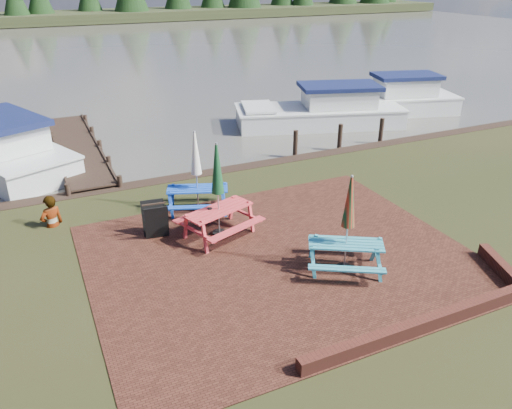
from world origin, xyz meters
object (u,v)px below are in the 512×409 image
Objects in this scene: chalkboard at (155,220)px; jetty at (78,148)px; picnic_table_blue at (197,184)px; boat_far at (392,101)px; picnic_table_teal at (346,239)px; person at (47,197)px; picnic_table_red at (218,205)px; boat_near at (323,112)px.

chalkboard is 8.07m from jetty.
boat_far is at bearing 49.64° from picnic_table_blue.
picnic_table_teal is 1.34× the size of person.
picnic_table_red reaches higher than jetty.
jetty is 6.40m from person.
boat_far is 17.58m from person.
picnic_table_blue is at bearing 145.62° from boat_near.
picnic_table_blue is 2.47× the size of chalkboard.
jetty is 15.05m from boat_far.
boat_far reaches higher than chalkboard.
jetty is 10.79m from boat_near.
picnic_table_blue reaches higher than jetty.
picnic_table_red is at bearing 152.04° from boat_near.
boat_near is at bearing 25.19° from picnic_table_red.
picnic_table_blue is at bearing 145.63° from picnic_table_teal.
picnic_table_teal is at bearing 152.69° from boat_far.
jetty is (-4.62, 11.39, -0.71)m from picnic_table_teal.
picnic_table_blue is (-0.03, 1.64, -0.05)m from picnic_table_red.
picnic_table_teal is 12.58m from boat_near.
picnic_table_blue reaches higher than person.
boat_far reaches higher than boat_near.
boat_far is at bearing -0.04° from jetty.
boat_near is at bearing 110.78° from boat_far.
boat_far is (10.43, 11.38, -0.40)m from picnic_table_teal.
chalkboard is at bearing 134.87° from boat_far.
picnic_table_teal is 0.26× the size of jetty.
picnic_table_red is at bearing 156.92° from picnic_table_teal.
boat_far is (12.51, 6.97, -0.41)m from picnic_table_blue.
boat_near is (9.75, 7.57, -0.09)m from chalkboard.
picnic_table_teal is 4.95m from chalkboard.
person is (-3.94, 0.78, 0.04)m from picnic_table_blue.
chalkboard is 0.55× the size of person.
picnic_table_red is at bearing 139.75° from boat_far.
picnic_table_red reaches higher than boat_far.
jetty is (-1.02, 8.00, -0.39)m from chalkboard.
person is at bearing 125.78° from boat_far.
picnic_table_blue is 1.36× the size of person.
picnic_table_blue reaches higher than chalkboard.
picnic_table_red is 1.69m from chalkboard.
picnic_table_teal reaches higher than chalkboard.
person reaches higher than jetty.
person is (-12.18, -5.76, 0.47)m from boat_near.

